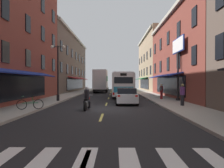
{
  "coord_description": "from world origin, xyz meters",
  "views": [
    {
      "loc": [
        0.74,
        -14.49,
        1.98
      ],
      "look_at": [
        0.38,
        11.36,
        1.7
      ],
      "focal_mm": 31.57,
      "sensor_mm": 36.0,
      "label": 1
    }
  ],
  "objects_px": {
    "pedestrian_mid": "(182,94)",
    "sedan_mid": "(104,87)",
    "motorcycle_rider": "(87,100)",
    "sedan_near": "(126,96)",
    "billboard_sign": "(178,52)",
    "street_lamp_twin": "(58,70)",
    "box_truck": "(101,81)",
    "pedestrian_near": "(161,91)",
    "transit_bus": "(122,84)",
    "bicycle_near": "(30,104)"
  },
  "relations": [
    {
      "from": "pedestrian_mid",
      "to": "sedan_mid",
      "type": "bearing_deg",
      "value": -23.4
    },
    {
      "from": "motorcycle_rider",
      "to": "sedan_near",
      "type": "bearing_deg",
      "value": 52.14
    },
    {
      "from": "billboard_sign",
      "to": "sedan_near",
      "type": "distance_m",
      "value": 7.0
    },
    {
      "from": "motorcycle_rider",
      "to": "street_lamp_twin",
      "type": "xyz_separation_m",
      "value": [
        -3.59,
        5.2,
        2.44
      ]
    },
    {
      "from": "street_lamp_twin",
      "to": "sedan_near",
      "type": "bearing_deg",
      "value": -11.38
    },
    {
      "from": "sedan_mid",
      "to": "street_lamp_twin",
      "type": "height_order",
      "value": "street_lamp_twin"
    },
    {
      "from": "box_truck",
      "to": "pedestrian_near",
      "type": "distance_m",
      "value": 17.38
    },
    {
      "from": "pedestrian_near",
      "to": "transit_bus",
      "type": "bearing_deg",
      "value": 153.64
    },
    {
      "from": "bicycle_near",
      "to": "pedestrian_near",
      "type": "distance_m",
      "value": 13.56
    },
    {
      "from": "transit_bus",
      "to": "billboard_sign",
      "type": "bearing_deg",
      "value": -56.23
    },
    {
      "from": "pedestrian_near",
      "to": "pedestrian_mid",
      "type": "distance_m",
      "value": 5.98
    },
    {
      "from": "sedan_mid",
      "to": "motorcycle_rider",
      "type": "height_order",
      "value": "motorcycle_rider"
    },
    {
      "from": "transit_bus",
      "to": "pedestrian_near",
      "type": "distance_m",
      "value": 7.51
    },
    {
      "from": "sedan_mid",
      "to": "motorcycle_rider",
      "type": "distance_m",
      "value": 33.19
    },
    {
      "from": "motorcycle_rider",
      "to": "bicycle_near",
      "type": "distance_m",
      "value": 3.81
    },
    {
      "from": "sedan_near",
      "to": "billboard_sign",
      "type": "bearing_deg",
      "value": 19.32
    },
    {
      "from": "sedan_near",
      "to": "motorcycle_rider",
      "type": "xyz_separation_m",
      "value": [
        -3.01,
        -3.88,
        -0.02
      ]
    },
    {
      "from": "transit_bus",
      "to": "street_lamp_twin",
      "type": "xyz_separation_m",
      "value": [
        -6.54,
        -8.48,
        1.49
      ]
    },
    {
      "from": "motorcycle_rider",
      "to": "bicycle_near",
      "type": "xyz_separation_m",
      "value": [
        -3.71,
        -0.85,
        -0.21
      ]
    },
    {
      "from": "pedestrian_mid",
      "to": "motorcycle_rider",
      "type": "bearing_deg",
      "value": 63.94
    },
    {
      "from": "sedan_mid",
      "to": "motorcycle_rider",
      "type": "bearing_deg",
      "value": -88.95
    },
    {
      "from": "sedan_near",
      "to": "bicycle_near",
      "type": "relative_size",
      "value": 2.59
    },
    {
      "from": "sedan_near",
      "to": "bicycle_near",
      "type": "xyz_separation_m",
      "value": [
        -6.72,
        -4.72,
        -0.23
      ]
    },
    {
      "from": "transit_bus",
      "to": "pedestrian_near",
      "type": "relative_size",
      "value": 7.61
    },
    {
      "from": "transit_bus",
      "to": "bicycle_near",
      "type": "relative_size",
      "value": 7.37
    },
    {
      "from": "box_truck",
      "to": "sedan_near",
      "type": "xyz_separation_m",
      "value": [
        3.64,
        -19.1,
        -1.39
      ]
    },
    {
      "from": "billboard_sign",
      "to": "street_lamp_twin",
      "type": "height_order",
      "value": "billboard_sign"
    },
    {
      "from": "sedan_near",
      "to": "transit_bus",
      "type": "bearing_deg",
      "value": 90.36
    },
    {
      "from": "billboard_sign",
      "to": "box_truck",
      "type": "height_order",
      "value": "billboard_sign"
    },
    {
      "from": "sedan_near",
      "to": "pedestrian_mid",
      "type": "xyz_separation_m",
      "value": [
        4.24,
        -2.43,
        0.29
      ]
    },
    {
      "from": "transit_bus",
      "to": "bicycle_near",
      "type": "distance_m",
      "value": 16.03
    },
    {
      "from": "box_truck",
      "to": "pedestrian_mid",
      "type": "xyz_separation_m",
      "value": [
        7.88,
        -21.53,
        -1.1
      ]
    },
    {
      "from": "pedestrian_near",
      "to": "street_lamp_twin",
      "type": "relative_size",
      "value": 0.3
    },
    {
      "from": "pedestrian_near",
      "to": "motorcycle_rider",
      "type": "bearing_deg",
      "value": -102.91
    },
    {
      "from": "sedan_mid",
      "to": "pedestrian_mid",
      "type": "relative_size",
      "value": 2.82
    },
    {
      "from": "transit_bus",
      "to": "sedan_near",
      "type": "distance_m",
      "value": 9.86
    },
    {
      "from": "box_truck",
      "to": "pedestrian_near",
      "type": "xyz_separation_m",
      "value": [
        7.66,
        -15.56,
        -1.13
      ]
    },
    {
      "from": "box_truck",
      "to": "street_lamp_twin",
      "type": "distance_m",
      "value": 18.04
    },
    {
      "from": "billboard_sign",
      "to": "sedan_near",
      "type": "bearing_deg",
      "value": -160.68
    },
    {
      "from": "transit_bus",
      "to": "motorcycle_rider",
      "type": "distance_m",
      "value": 14.04
    },
    {
      "from": "box_truck",
      "to": "motorcycle_rider",
      "type": "bearing_deg",
      "value": -88.44
    },
    {
      "from": "transit_bus",
      "to": "bicycle_near",
      "type": "height_order",
      "value": "transit_bus"
    },
    {
      "from": "billboard_sign",
      "to": "pedestrian_near",
      "type": "bearing_deg",
      "value": 126.25
    },
    {
      "from": "motorcycle_rider",
      "to": "pedestrian_near",
      "type": "height_order",
      "value": "pedestrian_near"
    },
    {
      "from": "pedestrian_mid",
      "to": "street_lamp_twin",
      "type": "xyz_separation_m",
      "value": [
        -10.84,
        3.76,
        2.13
      ]
    },
    {
      "from": "billboard_sign",
      "to": "pedestrian_near",
      "type": "distance_m",
      "value": 4.49
    },
    {
      "from": "box_truck",
      "to": "motorcycle_rider",
      "type": "distance_m",
      "value": 23.03
    },
    {
      "from": "transit_bus",
      "to": "sedan_near",
      "type": "bearing_deg",
      "value": -89.64
    },
    {
      "from": "sedan_mid",
      "to": "motorcycle_rider",
      "type": "xyz_separation_m",
      "value": [
        0.61,
        -33.18,
        -0.02
      ]
    },
    {
      "from": "billboard_sign",
      "to": "sedan_near",
      "type": "height_order",
      "value": "billboard_sign"
    }
  ]
}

